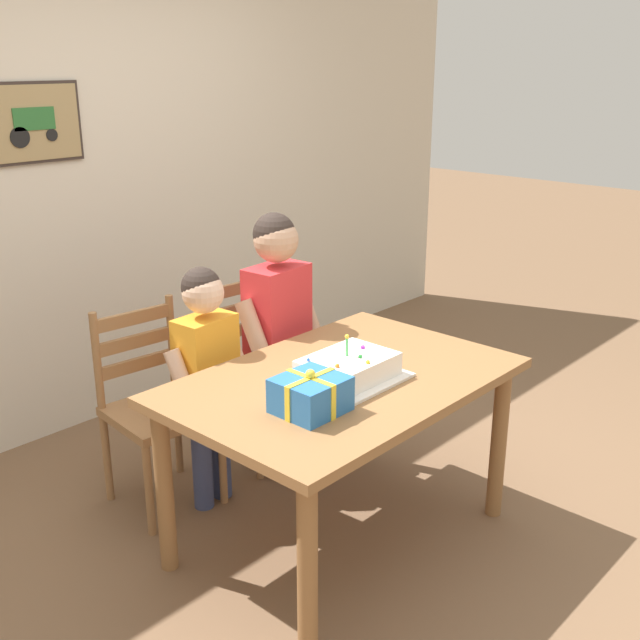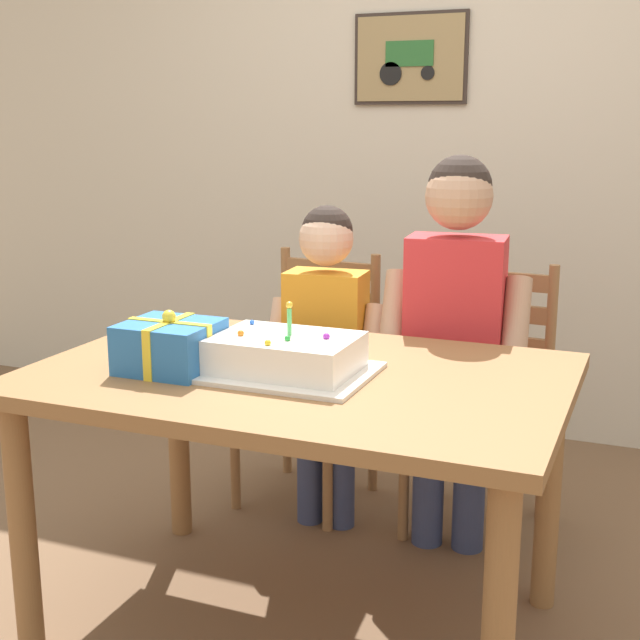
% 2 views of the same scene
% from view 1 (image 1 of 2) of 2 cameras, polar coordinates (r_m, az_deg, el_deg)
% --- Properties ---
extents(ground_plane, '(20.00, 20.00, 0.00)m').
position_cam_1_polar(ground_plane, '(3.44, 1.52, -15.85)').
color(ground_plane, brown).
extents(back_wall, '(6.40, 0.11, 2.60)m').
position_cam_1_polar(back_wall, '(4.32, -17.44, 9.25)').
color(back_wall, beige).
rests_on(back_wall, ground).
extents(dining_table, '(1.39, 0.93, 0.76)m').
position_cam_1_polar(dining_table, '(3.12, 1.63, -5.92)').
color(dining_table, olive).
rests_on(dining_table, ground).
extents(birthday_cake, '(0.44, 0.34, 0.19)m').
position_cam_1_polar(birthday_cake, '(3.02, 2.09, -3.69)').
color(birthday_cake, white).
rests_on(birthday_cake, dining_table).
extents(gift_box_red_large, '(0.24, 0.22, 0.16)m').
position_cam_1_polar(gift_box_red_large, '(2.76, -0.71, -5.54)').
color(gift_box_red_large, '#286BB7').
rests_on(gift_box_red_large, dining_table).
extents(chair_left, '(0.46, 0.46, 0.92)m').
position_cam_1_polar(chair_left, '(3.57, -12.07, -6.27)').
color(chair_left, '#996B42').
rests_on(chair_left, ground).
extents(chair_right, '(0.45, 0.45, 0.92)m').
position_cam_1_polar(chair_right, '(3.94, -4.58, -3.46)').
color(chair_right, '#996B42').
rests_on(chair_right, ground).
extents(child_older, '(0.48, 0.28, 1.29)m').
position_cam_1_polar(child_older, '(3.65, -3.15, 0.10)').
color(child_older, '#38426B').
rests_on(child_older, ground).
extents(child_younger, '(0.42, 0.24, 1.12)m').
position_cam_1_polar(child_younger, '(3.41, -8.38, -3.32)').
color(child_younger, '#38426B').
rests_on(child_younger, ground).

